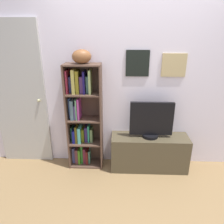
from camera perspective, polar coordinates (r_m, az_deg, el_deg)
The scene contains 7 objects.
ground at distance 2.63m, azimuth 6.99°, elevation -26.66°, with size 5.20×5.20×0.04m, color olive.
back_wall at distance 2.98m, azimuth 6.45°, elevation 7.25°, with size 4.80×0.08×2.41m.
bookshelf at distance 3.04m, azimuth -8.07°, elevation -1.59°, with size 0.49×0.26×1.52m.
football at distance 2.78m, azimuth -8.22°, elevation 14.63°, with size 0.25×0.18×0.18m, color brown.
tv_stand at distance 3.18m, azimuth 9.98°, elevation -10.72°, with size 1.09×0.35×0.51m.
television at distance 2.95m, azimuth 10.60°, elevation -2.32°, with size 0.59×0.22×0.52m.
door at distance 3.29m, azimuth -23.69°, elevation 3.81°, with size 0.75×0.09×2.07m.
Camera 1 is at (-0.22, -1.75, 1.92)m, focal length 33.79 mm.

